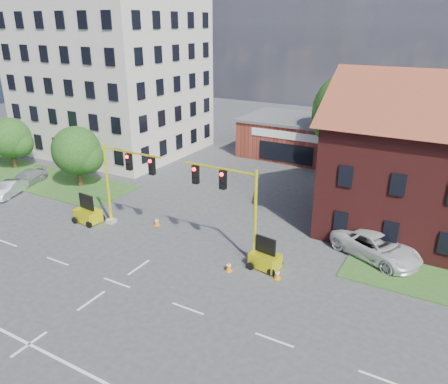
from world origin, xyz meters
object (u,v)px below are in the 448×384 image
(signal_mast_east, at_px, (231,201))
(trailer_east, at_px, (265,259))
(signal_mast_west, at_px, (124,178))
(trailer_west, at_px, (88,214))
(pickup_white, at_px, (376,246))

(signal_mast_east, xyz_separation_m, trailer_east, (2.50, -0.21, -3.28))
(signal_mast_west, height_order, trailer_west, signal_mast_west)
(trailer_east, xyz_separation_m, pickup_white, (5.65, 4.70, 0.18))
(trailer_east, bearing_deg, signal_mast_west, -172.60)
(signal_mast_east, bearing_deg, signal_mast_west, 180.00)
(trailer_west, distance_m, trailer_east, 14.43)
(signal_mast_west, bearing_deg, signal_mast_east, 0.00)
(signal_mast_west, bearing_deg, trailer_east, -1.07)
(signal_mast_west, distance_m, trailer_east, 11.69)
(trailer_east, bearing_deg, pickup_white, 48.20)
(trailer_east, relative_size, pickup_white, 0.35)
(signal_mast_west, height_order, signal_mast_east, same)
(pickup_white, bearing_deg, signal_mast_east, 143.22)
(signal_mast_east, height_order, pickup_white, signal_mast_east)
(signal_mast_west, distance_m, signal_mast_east, 8.71)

